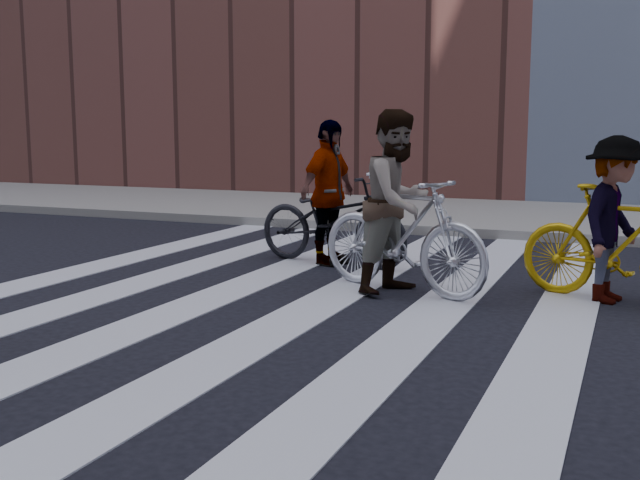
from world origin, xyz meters
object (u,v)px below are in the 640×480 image
Objects in this scene: bike_yellow_right at (618,244)px; rider_rear at (328,193)px; bike_silver_mid at (402,233)px; rider_mid at (398,202)px; rider_right at (614,220)px; bike_dark_rear at (332,220)px.

rider_rear reaches higher than bike_yellow_right.
rider_mid is at bearing 110.40° from bike_silver_mid.
bike_dark_rear is at bearing 91.54° from rider_right.
rider_right reaches higher than bike_yellow_right.
rider_right is 0.90× the size of rider_rear.
rider_right is at bearing -92.49° from rider_rear.
rider_rear is (-1.27, 1.22, -0.04)m from rider_mid.
rider_mid reaches higher than bike_silver_mid.
rider_mid is at bearing 116.47° from rider_right.
bike_dark_rear is 1.19× the size of rider_rear.
bike_silver_mid is at bearing 116.47° from bike_yellow_right.
rider_rear is (-1.32, 1.22, 0.28)m from bike_silver_mid.
bike_silver_mid is 1.15× the size of rider_rear.
bike_dark_rear is 0.34m from rider_rear.
rider_right is 3.42m from rider_rear.
rider_right is (2.00, 0.38, 0.19)m from bike_silver_mid.
bike_silver_mid is 0.32m from rider_mid.
bike_yellow_right is 0.89× the size of bike_dark_rear.
bike_yellow_right is at bearing -59.08° from bike_silver_mid.
rider_rear is at bearing 91.75° from rider_right.
bike_yellow_right is (2.05, 0.38, -0.04)m from bike_silver_mid.
rider_mid is at bearing 116.23° from bike_yellow_right.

